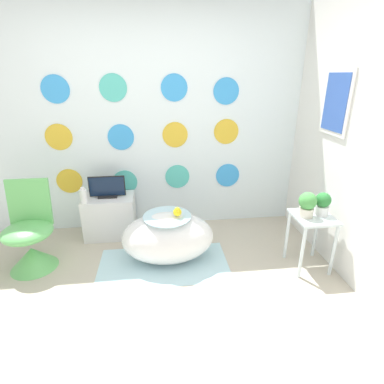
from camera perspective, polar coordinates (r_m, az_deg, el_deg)
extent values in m
plane|color=#BCB29E|center=(2.52, -8.20, -24.13)|extent=(12.00, 12.00, 0.00)
cube|color=white|center=(3.54, -8.92, 13.24)|extent=(4.61, 0.04, 2.60)
cylinder|color=gold|center=(3.82, -22.30, 1.94)|extent=(0.30, 0.01, 0.30)
cylinder|color=#4CBFB2|center=(3.71, -12.65, 1.84)|extent=(0.30, 0.01, 0.30)
cylinder|color=#4CBFB2|center=(3.68, -2.80, 2.95)|extent=(0.30, 0.01, 0.30)
cylinder|color=#3899E5|center=(3.78, 6.80, 3.17)|extent=(0.30, 0.01, 0.30)
cylinder|color=gold|center=(3.70, -24.05, 9.53)|extent=(0.30, 0.01, 0.30)
cylinder|color=#3899E5|center=(3.57, -13.39, 10.11)|extent=(0.30, 0.01, 0.30)
cylinder|color=gold|center=(3.55, -3.24, 10.82)|extent=(0.30, 0.01, 0.30)
cylinder|color=gold|center=(3.63, 6.54, 11.36)|extent=(0.30, 0.01, 0.30)
cylinder|color=#3899E5|center=(3.64, -24.60, 17.38)|extent=(0.30, 0.01, 0.30)
cylinder|color=#4CBFB2|center=(3.51, -14.80, 18.65)|extent=(0.30, 0.01, 0.30)
cylinder|color=#3899E5|center=(3.49, -3.41, 19.22)|extent=(0.30, 0.01, 0.30)
cylinder|color=#3899E5|center=(3.58, 6.53, 18.54)|extent=(0.30, 0.01, 0.30)
cube|color=silver|center=(3.17, 26.33, 10.38)|extent=(0.04, 2.72, 2.60)
cube|color=white|center=(3.20, 25.79, 15.11)|extent=(0.02, 0.44, 0.60)
cube|color=#3359B2|center=(3.20, 25.63, 15.12)|extent=(0.01, 0.36, 0.52)
cube|color=silver|center=(3.12, -5.41, -13.61)|extent=(1.29, 0.70, 0.01)
ellipsoid|color=white|center=(3.07, -4.61, -8.63)|extent=(0.92, 0.58, 0.51)
cylinder|color=#B2DBEA|center=(2.96, -4.75, -4.65)|extent=(0.48, 0.48, 0.01)
sphere|color=yellow|center=(2.89, -2.81, -3.83)|extent=(0.08, 0.08, 0.08)
sphere|color=yellow|center=(2.87, -2.80, -3.39)|extent=(0.05, 0.05, 0.05)
cone|color=orange|center=(2.85, -2.77, -3.59)|extent=(0.02, 0.02, 0.02)
cone|color=#66C166|center=(3.40, -28.01, -10.98)|extent=(0.44, 0.44, 0.22)
ellipsoid|color=#66C166|center=(3.27, -28.88, -6.70)|extent=(0.46, 0.46, 0.16)
cube|color=#66C166|center=(3.33, -28.57, -1.73)|extent=(0.40, 0.10, 0.47)
cube|color=silver|center=(3.66, -15.32, -4.42)|extent=(0.57, 0.39, 0.49)
cube|color=white|center=(3.45, -15.87, -4.48)|extent=(0.49, 0.01, 0.14)
cube|color=black|center=(3.56, -15.71, -0.74)|extent=(0.21, 0.12, 0.02)
cube|color=black|center=(3.52, -15.89, 1.08)|extent=(0.40, 0.01, 0.24)
cube|color=#0F1E38|center=(3.51, -15.91, 1.02)|extent=(0.38, 0.01, 0.22)
cylinder|color=white|center=(3.45, -19.97, -0.79)|extent=(0.08, 0.08, 0.15)
cylinder|color=white|center=(3.41, -20.16, 0.60)|extent=(0.04, 0.04, 0.03)
cube|color=silver|center=(3.05, 22.13, -4.45)|extent=(0.36, 0.38, 0.02)
cylinder|color=silver|center=(2.98, 20.22, -10.85)|extent=(0.03, 0.03, 0.53)
cylinder|color=silver|center=(3.13, 25.37, -10.09)|extent=(0.03, 0.03, 0.53)
cylinder|color=silver|center=(3.24, 17.66, -7.82)|extent=(0.03, 0.03, 0.53)
cylinder|color=silver|center=(3.37, 22.50, -7.27)|extent=(0.03, 0.03, 0.53)
cylinder|color=beige|center=(2.99, 20.90, -3.59)|extent=(0.13, 0.13, 0.09)
sphere|color=#4C9E4C|center=(2.95, 21.19, -1.60)|extent=(0.16, 0.16, 0.16)
cylinder|color=white|center=(3.08, 23.44, -3.20)|extent=(0.13, 0.13, 0.09)
sphere|color=#2D7A38|center=(3.04, 23.73, -1.39)|extent=(0.14, 0.14, 0.14)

